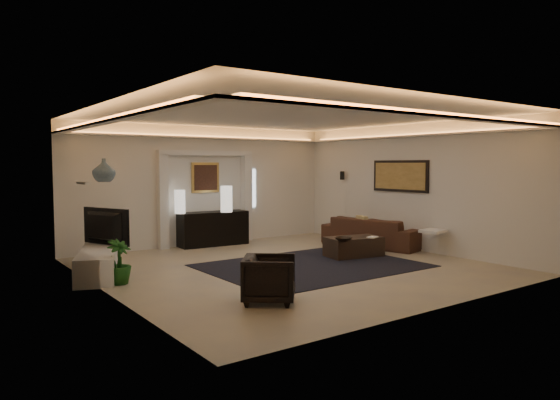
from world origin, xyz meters
TOP-DOWN VIEW (x-y plane):
  - floor at (0.00, 0.00)m, footprint 7.00×7.00m
  - ceiling at (0.00, 0.00)m, footprint 7.00×7.00m
  - wall_back at (0.00, 3.50)m, footprint 7.00×0.00m
  - wall_front at (0.00, -3.50)m, footprint 7.00×0.00m
  - wall_left at (-3.50, 0.00)m, footprint 0.00×7.00m
  - wall_right at (3.50, 0.00)m, footprint 0.00×7.00m
  - cove_soffit at (0.00, 0.00)m, footprint 7.00×7.00m
  - daylight_slit at (1.35, 3.48)m, footprint 0.25×0.03m
  - area_rug at (0.40, -0.20)m, footprint 4.00×3.00m
  - pilaster_left at (-1.15, 3.40)m, footprint 0.22×0.20m
  - pilaster_right at (1.15, 3.40)m, footprint 0.22×0.20m
  - alcove_header at (0.00, 3.40)m, footprint 2.52×0.20m
  - painting_frame at (0.00, 3.47)m, footprint 0.74×0.04m
  - painting_canvas at (0.00, 3.44)m, footprint 0.62×0.02m
  - art_panel_frame at (3.47, 0.30)m, footprint 0.04×1.64m
  - art_panel_gold at (3.44, 0.30)m, footprint 0.02×1.50m
  - wall_sconce at (3.38, 2.20)m, footprint 0.12×0.12m
  - wall_niche at (-3.44, 1.40)m, footprint 0.10×0.55m
  - console at (0.05, 3.18)m, footprint 1.73×0.63m
  - lamp_left at (-0.80, 3.22)m, footprint 0.26×0.26m
  - lamp_right at (0.27, 2.91)m, footprint 0.34×0.34m
  - media_ledge at (-3.15, 1.57)m, footprint 1.47×2.55m
  - tv at (-3.03, 1.86)m, footprint 1.17×0.61m
  - figurine at (-2.84, 2.55)m, footprint 0.19×0.19m
  - ginger_jar at (-3.15, 1.18)m, footprint 0.47×0.47m
  - plant at (-3.15, 0.51)m, footprint 0.54×0.54m
  - sofa at (3.08, 0.78)m, footprint 2.54×1.47m
  - throw_blanket at (3.15, -0.92)m, footprint 0.59×0.52m
  - throw_pillow at (2.77, 0.84)m, footprint 0.25×0.42m
  - coffee_table at (1.76, 0.06)m, footprint 1.27×0.84m
  - bowl at (1.17, -0.26)m, footprint 0.42×0.42m
  - magazine at (2.00, -0.26)m, footprint 0.26×0.22m
  - armchair at (-1.76, -1.87)m, footprint 1.03×1.03m

SIDE VIEW (x-z plane):
  - floor at x=0.00m, z-range 0.00..0.00m
  - area_rug at x=0.40m, z-range 0.00..0.01m
  - coffee_table at x=1.76m, z-range -0.01..0.42m
  - media_ledge at x=-3.15m, z-range -0.01..0.46m
  - armchair at x=-1.76m, z-range 0.00..0.68m
  - sofa at x=3.08m, z-range 0.00..0.70m
  - plant at x=-3.15m, z-range 0.00..0.74m
  - console at x=0.05m, z-range -0.02..0.82m
  - magazine at x=2.00m, z-range 0.41..0.44m
  - bowl at x=1.17m, z-range 0.41..0.49m
  - throw_blanket at x=3.15m, z-range 0.52..0.58m
  - throw_pillow at x=2.77m, z-range 0.35..0.75m
  - figurine at x=-2.84m, z-range 0.44..0.84m
  - tv at x=-3.03m, z-range 0.45..1.14m
  - lamp_left at x=-0.80m, z-range 0.81..1.37m
  - lamp_right at x=0.27m, z-range 0.77..1.41m
  - pilaster_left at x=-1.15m, z-range 0.00..2.20m
  - pilaster_right at x=1.15m, z-range 0.00..2.20m
  - daylight_slit at x=1.35m, z-range 0.85..1.85m
  - wall_back at x=0.00m, z-range -2.05..4.95m
  - wall_front at x=0.00m, z-range -2.05..4.95m
  - wall_left at x=-3.50m, z-range -2.05..4.95m
  - wall_right at x=3.50m, z-range -2.05..4.95m
  - painting_frame at x=0.00m, z-range 1.28..2.02m
  - painting_canvas at x=0.00m, z-range 1.34..1.96m
  - wall_niche at x=-3.44m, z-range 1.63..1.67m
  - wall_sconce at x=3.38m, z-range 1.57..1.79m
  - art_panel_gold at x=3.44m, z-range 1.39..2.01m
  - art_panel_frame at x=3.47m, z-range 1.33..2.07m
  - ginger_jar at x=-3.15m, z-range 1.67..2.08m
  - alcove_header at x=0.00m, z-range 2.19..2.31m
  - cove_soffit at x=0.00m, z-range 2.60..2.64m
  - ceiling at x=0.00m, z-range 2.90..2.90m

